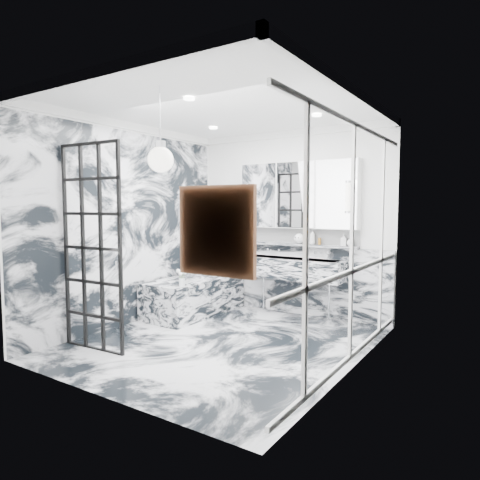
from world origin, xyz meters
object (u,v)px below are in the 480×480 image
Objects in this scene: trough_sink at (291,268)px; mirror_cabinet at (297,195)px; bathtub at (194,296)px; crittall_door at (92,248)px.

trough_sink is 0.84× the size of mirror_cabinet.
trough_sink is 1.10m from mirror_cabinet.
trough_sink is at bearing -90.00° from mirror_cabinet.
bathtub is (-1.33, -0.66, -0.45)m from trough_sink.
mirror_cabinet reaches higher than trough_sink.
trough_sink reaches higher than bathtub.
crittall_door is at bearing -114.47° from mirror_cabinet.
mirror_cabinet is 2.20m from bathtub.
mirror_cabinet reaches higher than bathtub.
trough_sink is 0.97× the size of bathtub.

